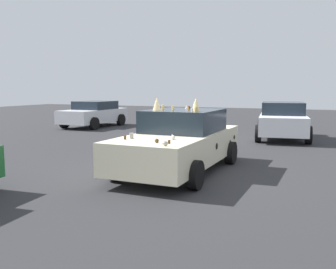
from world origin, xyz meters
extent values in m
plane|color=#2D2D30|center=(0.00, 0.00, 0.00)|extent=(60.00, 60.00, 0.00)
cube|color=beige|center=(0.00, 0.00, 0.61)|extent=(4.63, 1.85, 0.70)
cube|color=#1E2833|center=(0.31, 0.00, 1.23)|extent=(1.95, 1.68, 0.54)
cylinder|color=black|center=(-1.44, -0.91, 0.30)|extent=(0.61, 0.23, 0.61)
cylinder|color=black|center=(-1.42, 0.94, 0.30)|extent=(0.61, 0.23, 0.61)
cylinder|color=black|center=(1.42, -0.94, 0.30)|extent=(0.61, 0.23, 0.61)
cylinder|color=black|center=(1.44, 0.91, 0.30)|extent=(0.61, 0.23, 0.61)
ellipsoid|color=black|center=(1.54, 0.90, 0.73)|extent=(0.14, 0.02, 0.15)
ellipsoid|color=black|center=(-1.38, 0.92, 0.52)|extent=(0.11, 0.02, 0.10)
ellipsoid|color=black|center=(-1.58, 0.92, 0.73)|extent=(0.10, 0.02, 0.11)
ellipsoid|color=black|center=(1.45, -0.92, 0.46)|extent=(0.12, 0.02, 0.09)
ellipsoid|color=black|center=(0.14, -0.91, 0.66)|extent=(0.17, 0.02, 0.16)
ellipsoid|color=black|center=(1.52, -0.92, 0.44)|extent=(0.12, 0.02, 0.09)
ellipsoid|color=black|center=(-1.13, 0.92, 0.61)|extent=(0.15, 0.02, 0.10)
ellipsoid|color=black|center=(1.86, -0.92, 0.67)|extent=(0.17, 0.02, 0.12)
ellipsoid|color=black|center=(1.41, -0.92, 0.58)|extent=(0.15, 0.02, 0.14)
ellipsoid|color=black|center=(-0.49, 0.91, 0.54)|extent=(0.20, 0.02, 0.11)
cone|color=#51381E|center=(-1.88, -0.43, 1.00)|extent=(0.11, 0.11, 0.07)
sphere|color=gray|center=(-2.08, -0.54, 1.01)|extent=(0.09, 0.09, 0.09)
sphere|color=silver|center=(-1.21, -0.34, 1.01)|extent=(0.09, 0.09, 0.09)
cone|color=silver|center=(-1.18, -0.31, 1.02)|extent=(0.10, 0.10, 0.12)
cylinder|color=#51381E|center=(-1.79, -0.50, 1.00)|extent=(0.07, 0.07, 0.07)
cylinder|color=#51381E|center=(-1.59, 0.60, 1.01)|extent=(0.07, 0.07, 0.09)
sphere|color=#51381E|center=(-1.78, -0.23, 1.00)|extent=(0.09, 0.09, 0.09)
cylinder|color=gray|center=(-1.43, 0.53, 1.02)|extent=(0.12, 0.12, 0.12)
cylinder|color=silver|center=(-0.40, -0.47, 1.55)|extent=(0.07, 0.07, 0.09)
cylinder|color=tan|center=(-0.36, -0.56, 1.56)|extent=(0.08, 0.08, 0.11)
cylinder|color=tan|center=(0.09, 0.20, 1.56)|extent=(0.09, 0.09, 0.11)
cylinder|color=black|center=(0.99, 0.12, 1.53)|extent=(0.08, 0.08, 0.06)
cone|color=tan|center=(-0.52, -0.58, 1.56)|extent=(0.04, 0.04, 0.12)
cylinder|color=tan|center=(0.38, 0.60, 1.56)|extent=(0.10, 0.10, 0.11)
cone|color=gray|center=(0.03, 0.59, 1.53)|extent=(0.09, 0.09, 0.05)
cone|color=gray|center=(0.93, 0.16, 1.55)|extent=(0.09, 0.09, 0.09)
cylinder|color=orange|center=(0.43, -0.07, 1.54)|extent=(0.05, 0.05, 0.07)
cylinder|color=#A87A38|center=(0.14, 0.23, 1.54)|extent=(0.06, 0.06, 0.07)
cone|color=#D8BC7F|center=(-0.23, -0.50, 1.66)|extent=(0.21, 0.21, 0.32)
cone|color=#D8BC7F|center=(-0.22, 0.50, 1.66)|extent=(0.21, 0.21, 0.32)
cube|color=white|center=(7.17, -1.63, 0.63)|extent=(4.12, 2.25, 0.70)
cube|color=#1E2833|center=(7.36, -1.60, 1.23)|extent=(2.11, 1.85, 0.49)
cylinder|color=black|center=(6.08, -2.68, 0.33)|extent=(0.69, 0.31, 0.67)
cylinder|color=black|center=(5.85, -0.90, 0.33)|extent=(0.69, 0.31, 0.67)
cylinder|color=black|center=(8.49, -2.36, 0.33)|extent=(0.69, 0.31, 0.67)
cylinder|color=black|center=(8.26, -0.58, 0.33)|extent=(0.69, 0.31, 0.67)
cube|color=silver|center=(8.20, 8.13, 0.60)|extent=(4.04, 1.87, 0.66)
cube|color=#1E2833|center=(8.38, 8.13, 1.14)|extent=(2.01, 1.69, 0.43)
cylinder|color=black|center=(6.94, 7.24, 0.31)|extent=(0.63, 0.23, 0.62)
cylinder|color=black|center=(6.98, 9.08, 0.31)|extent=(0.63, 0.23, 0.62)
cylinder|color=black|center=(9.42, 7.19, 0.31)|extent=(0.63, 0.23, 0.62)
cylinder|color=black|center=(9.46, 9.02, 0.31)|extent=(0.63, 0.23, 0.62)
camera|label=1|loc=(-8.45, -3.35, 2.04)|focal=40.15mm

